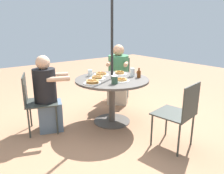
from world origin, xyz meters
TOP-DOWN VIEW (x-y plane):
  - ground_plane at (0.00, 0.00)m, footprint 12.00×12.00m
  - patio_table at (0.00, 0.00)m, footprint 1.14×1.14m
  - umbrella_pole at (0.00, 0.00)m, footprint 0.04×0.04m
  - patio_chair_north at (0.40, 1.07)m, footprint 0.57×0.57m
  - diner_north at (0.34, 0.91)m, footprint 0.46×0.54m
  - patio_chair_east at (-1.13, -0.19)m, footprint 0.51×0.51m
  - patio_chair_south at (0.82, -0.80)m, footprint 0.62×0.62m
  - diner_south at (0.69, -0.68)m, footprint 0.61×0.61m
  - pancake_plate_a at (0.17, -0.29)m, footprint 0.25×0.25m
  - pancake_plate_b at (0.13, 0.19)m, footprint 0.25×0.25m
  - pancake_plate_c at (-0.07, 0.40)m, footprint 0.25×0.25m
  - pancake_plate_d at (-0.20, -0.02)m, footprint 0.25×0.25m
  - pancake_plate_e at (0.30, -0.01)m, footprint 0.25×0.25m
  - syrup_bottle at (-0.20, -0.38)m, footprint 0.08×0.06m
  - coffee_cup at (-0.26, 0.16)m, footprint 0.09×0.09m
  - drinking_glass_a at (0.36, 0.17)m, footprint 0.07×0.07m
  - drinking_glass_b at (-0.08, -0.35)m, footprint 0.08×0.08m

SIDE VIEW (x-z plane):
  - ground_plane at x=0.00m, z-range 0.00..0.00m
  - patio_chair_north at x=0.40m, z-range 0.07..0.93m
  - patio_chair_east at x=-1.13m, z-range 0.07..0.93m
  - patio_chair_south at x=0.82m, z-range 0.07..0.93m
  - diner_south at x=0.69m, z-range -0.06..1.09m
  - diner_north at x=0.34m, z-range -0.04..1.07m
  - patio_table at x=0.00m, z-range 0.23..0.95m
  - pancake_plate_d at x=-0.20m, z-range 0.71..0.76m
  - pancake_plate_b at x=0.13m, z-range 0.71..0.76m
  - pancake_plate_e at x=0.30m, z-range 0.71..0.77m
  - pancake_plate_a at x=0.17m, z-range 0.71..0.77m
  - pancake_plate_c at x=-0.07m, z-range 0.71..0.77m
  - drinking_glass_a at x=0.36m, z-range 0.72..0.82m
  - coffee_cup at x=-0.26m, z-range 0.72..0.83m
  - syrup_bottle at x=-0.20m, z-range 0.70..0.85m
  - drinking_glass_b at x=-0.08m, z-range 0.72..0.85m
  - umbrella_pole at x=0.00m, z-range 0.00..2.23m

